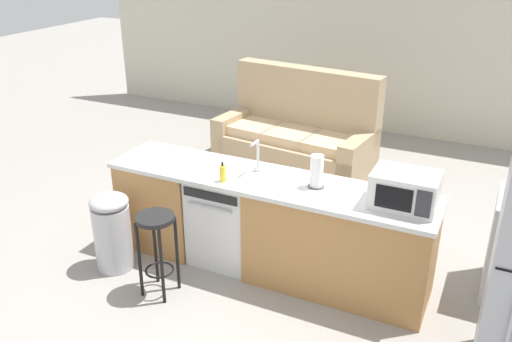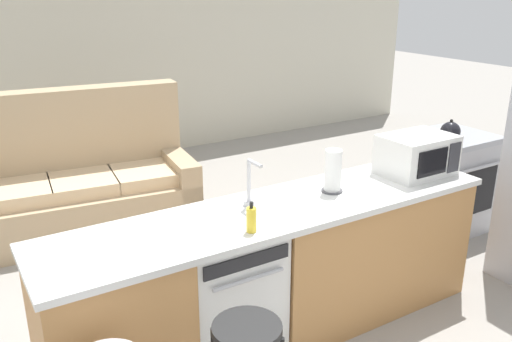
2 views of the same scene
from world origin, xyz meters
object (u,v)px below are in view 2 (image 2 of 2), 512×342
(stove_range, at_px, (445,182))
(couch, at_px, (81,186))
(soap_bottle, at_px, (251,219))
(microwave, at_px, (417,155))
(kettle, at_px, (450,132))
(dishwasher, at_px, (223,294))
(paper_towel_roll, at_px, (333,171))

(stove_range, height_order, couch, couch)
(soap_bottle, bearing_deg, microwave, 7.77)
(kettle, relative_size, couch, 0.10)
(dishwasher, height_order, soap_bottle, soap_bottle)
(stove_range, height_order, kettle, kettle)
(paper_towel_roll, distance_m, kettle, 1.65)
(stove_range, height_order, microwave, microwave)
(dishwasher, height_order, couch, couch)
(dishwasher, height_order, paper_towel_roll, paper_towel_roll)
(microwave, height_order, paper_towel_roll, paper_towel_roll)
(kettle, height_order, couch, couch)
(dishwasher, relative_size, kettle, 4.10)
(microwave, distance_m, kettle, 0.97)
(stove_range, relative_size, couch, 0.43)
(paper_towel_roll, xyz_separation_m, couch, (-1.07, 2.32, -0.64))
(paper_towel_roll, distance_m, soap_bottle, 0.79)
(dishwasher, distance_m, couch, 2.36)
(paper_towel_roll, height_order, kettle, paper_towel_roll)
(microwave, bearing_deg, couch, 127.29)
(paper_towel_roll, height_order, soap_bottle, paper_towel_roll)
(microwave, bearing_deg, soap_bottle, -172.23)
(dishwasher, relative_size, stove_range, 0.93)
(dishwasher, height_order, kettle, kettle)
(paper_towel_roll, bearing_deg, stove_range, 16.25)
(dishwasher, xyz_separation_m, kettle, (2.43, 0.42, 0.56))
(microwave, height_order, couch, couch)
(soap_bottle, distance_m, couch, 2.64)
(stove_range, bearing_deg, paper_towel_roll, -163.75)
(dishwasher, xyz_separation_m, soap_bottle, (0.08, -0.20, 0.55))
(couch, bearing_deg, soap_bottle, -83.09)
(couch, bearing_deg, paper_towel_roll, -65.32)
(microwave, distance_m, paper_towel_roll, 0.73)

